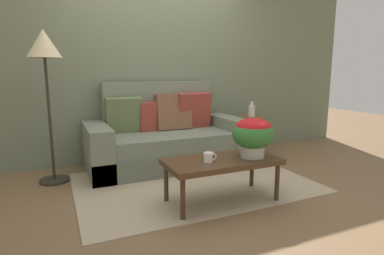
{
  "coord_description": "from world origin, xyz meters",
  "views": [
    {
      "loc": [
        -1.33,
        -3.01,
        1.19
      ],
      "look_at": [
        0.02,
        0.01,
        0.6
      ],
      "focal_mm": 29.38,
      "sensor_mm": 36.0,
      "label": 1
    }
  ],
  "objects": [
    {
      "name": "ground_plane",
      "position": [
        0.0,
        0.0,
        0.0
      ],
      "size": [
        14.0,
        14.0,
        0.0
      ],
      "primitive_type": "plane",
      "color": "brown"
    },
    {
      "name": "wall_back",
      "position": [
        0.0,
        1.18,
        1.41
      ],
      "size": [
        6.4,
        0.12,
        2.83
      ],
      "primitive_type": "cube",
      "color": "slate",
      "rests_on": "ground"
    },
    {
      "name": "area_rug",
      "position": [
        0.0,
        -0.07,
        0.01
      ],
      "size": [
        2.42,
        1.67,
        0.01
      ],
      "primitive_type": "cube",
      "color": "tan",
      "rests_on": "ground"
    },
    {
      "name": "couch",
      "position": [
        -0.03,
        0.7,
        0.33
      ],
      "size": [
        1.96,
        0.91,
        1.05
      ],
      "color": "#626B59",
      "rests_on": "ground"
    },
    {
      "name": "coffee_table",
      "position": [
        0.04,
        -0.61,
        0.36
      ],
      "size": [
        1.04,
        0.5,
        0.41
      ],
      "color": "#442D1B",
      "rests_on": "ground"
    },
    {
      "name": "side_table",
      "position": [
        1.28,
        0.72,
        0.38
      ],
      "size": [
        0.39,
        0.39,
        0.55
      ],
      "color": "brown",
      "rests_on": "ground"
    },
    {
      "name": "floor_lamp",
      "position": [
        -1.37,
        0.59,
        1.33
      ],
      "size": [
        0.35,
        0.35,
        1.61
      ],
      "color": "#2D2823",
      "rests_on": "ground"
    },
    {
      "name": "potted_plant",
      "position": [
        0.32,
        -0.67,
        0.63
      ],
      "size": [
        0.38,
        0.38,
        0.36
      ],
      "color": "#B7B2A8",
      "rests_on": "coffee_table"
    },
    {
      "name": "coffee_mug",
      "position": [
        -0.12,
        -0.66,
        0.45
      ],
      "size": [
        0.12,
        0.08,
        0.09
      ],
      "color": "white",
      "rests_on": "coffee_table"
    },
    {
      "name": "snack_bowl",
      "position": [
        -0.05,
        -0.52,
        0.44
      ],
      "size": [
        0.11,
        0.11,
        0.06
      ],
      "color": "gold",
      "rests_on": "coffee_table"
    },
    {
      "name": "table_vase",
      "position": [
        1.27,
        0.73,
        0.64
      ],
      "size": [
        0.1,
        0.1,
        0.21
      ],
      "color": "silver",
      "rests_on": "side_table"
    }
  ]
}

